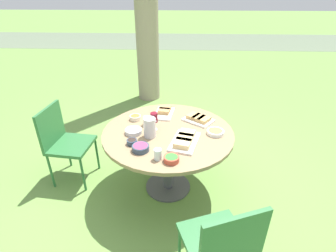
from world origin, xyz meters
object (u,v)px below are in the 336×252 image
at_px(dining_table, 168,140).
at_px(chair_near_right, 222,243).
at_px(water_pitcher, 150,128).
at_px(wine_glass, 154,118).
at_px(chair_near_left, 63,139).

relative_size(dining_table, chair_near_right, 1.47).
height_order(dining_table, chair_near_right, chair_near_right).
distance_m(water_pitcher, wine_glass, 0.14).
bearing_deg(dining_table, wine_glass, 168.60).
bearing_deg(wine_glass, chair_near_left, 174.51).
xyz_separation_m(dining_table, water_pitcher, (-0.17, -0.10, 0.20)).
height_order(chair_near_right, water_pitcher, water_pitcher).
bearing_deg(dining_table, water_pitcher, -148.08).
relative_size(chair_near_right, wine_glass, 4.80).
bearing_deg(chair_near_left, wine_glass, -5.49).
bearing_deg(chair_near_left, dining_table, -6.21).
height_order(water_pitcher, wine_glass, water_pitcher).
height_order(dining_table, chair_near_left, chair_near_left).
xyz_separation_m(chair_near_right, water_pitcher, (-0.57, 1.00, 0.30)).
relative_size(dining_table, chair_near_left, 1.47).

